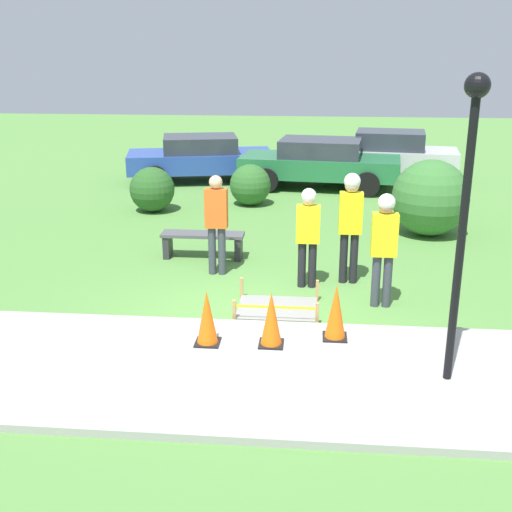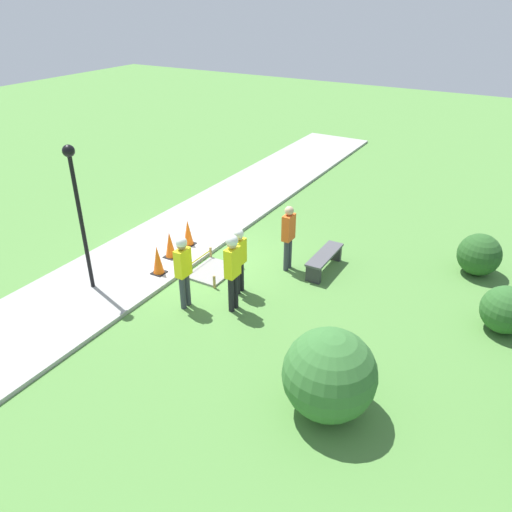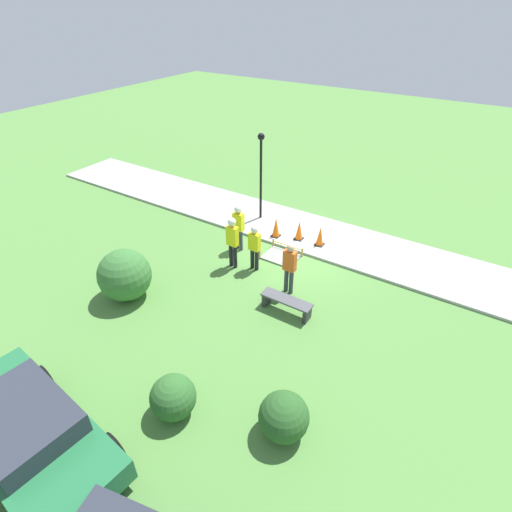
% 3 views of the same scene
% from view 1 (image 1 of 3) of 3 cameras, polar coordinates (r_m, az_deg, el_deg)
% --- Properties ---
extents(ground_plane, '(60.00, 60.00, 0.00)m').
position_cam_1_polar(ground_plane, '(9.67, -0.94, -6.25)').
color(ground_plane, '#51843D').
extents(sidewalk, '(28.00, 3.01, 0.10)m').
position_cam_1_polar(sidewalk, '(8.31, -2.08, -10.23)').
color(sidewalk, '#9E9E99').
rests_on(sidewalk, ground_plane).
extents(wet_concrete_patch, '(1.30, 1.03, 0.36)m').
position_cam_1_polar(wet_concrete_patch, '(10.19, 1.90, -4.71)').
color(wet_concrete_patch, gray).
rests_on(wet_concrete_patch, ground_plane).
extents(traffic_cone_near_patch, '(0.34, 0.34, 0.77)m').
position_cam_1_polar(traffic_cone_near_patch, '(8.78, -4.38, -5.48)').
color(traffic_cone_near_patch, black).
rests_on(traffic_cone_near_patch, sidewalk).
extents(traffic_cone_far_patch, '(0.34, 0.34, 0.77)m').
position_cam_1_polar(traffic_cone_far_patch, '(8.72, 1.37, -5.63)').
color(traffic_cone_far_patch, black).
rests_on(traffic_cone_far_patch, sidewalk).
extents(traffic_cone_sidewalk_edge, '(0.34, 0.34, 0.80)m').
position_cam_1_polar(traffic_cone_sidewalk_edge, '(8.98, 7.10, -4.95)').
color(traffic_cone_sidewalk_edge, black).
rests_on(traffic_cone_sidewalk_edge, sidewalk).
extents(park_bench, '(1.62, 0.44, 0.51)m').
position_cam_1_polar(park_bench, '(12.64, -4.75, 1.36)').
color(park_bench, '#2D2D33').
rests_on(park_bench, ground_plane).
extents(worker_supervisor, '(0.40, 0.27, 1.85)m').
position_cam_1_polar(worker_supervisor, '(10.21, 11.33, 1.43)').
color(worker_supervisor, '#383D47').
rests_on(worker_supervisor, ground_plane).
extents(worker_assistant, '(0.40, 0.25, 1.75)m').
position_cam_1_polar(worker_assistant, '(10.91, 4.64, 2.38)').
color(worker_assistant, black).
rests_on(worker_assistant, ground_plane).
extents(worker_trainee, '(0.40, 0.28, 1.96)m').
position_cam_1_polar(worker_trainee, '(11.16, 8.41, 3.47)').
color(worker_trainee, black).
rests_on(worker_trainee, ground_plane).
extents(bystander_in_orange_shirt, '(0.40, 0.24, 1.83)m').
position_cam_1_polar(bystander_in_orange_shirt, '(11.53, -3.54, 3.34)').
color(bystander_in_orange_shirt, '#383D47').
rests_on(bystander_in_orange_shirt, ground_plane).
extents(lamppost_near, '(0.28, 0.28, 3.64)m').
position_cam_1_polar(lamppost_near, '(7.59, 18.24, 5.90)').
color(lamppost_near, black).
rests_on(lamppost_near, sidewalk).
extents(parked_car_silver, '(4.30, 2.35, 1.49)m').
position_cam_1_polar(parked_car_silver, '(20.64, 11.77, 8.82)').
color(parked_car_silver, '#BCBCC1').
rests_on(parked_car_silver, ground_plane).
extents(parked_car_blue, '(4.67, 2.74, 1.39)m').
position_cam_1_polar(parked_car_blue, '(19.96, -4.96, 8.73)').
color(parked_car_blue, '#28479E').
rests_on(parked_car_blue, ground_plane).
extents(parked_car_green, '(4.76, 2.50, 1.43)m').
position_cam_1_polar(parked_car_green, '(19.01, 5.71, 8.30)').
color(parked_car_green, '#236B3D').
rests_on(parked_car_green, ground_plane).
extents(shrub_rounded_near, '(1.67, 1.67, 1.67)m').
position_cam_1_polar(shrub_rounded_near, '(14.56, 15.23, 5.01)').
color(shrub_rounded_near, '#387033').
rests_on(shrub_rounded_near, ground_plane).
extents(shrub_rounded_mid, '(1.13, 1.13, 1.13)m').
position_cam_1_polar(shrub_rounded_mid, '(16.38, -9.22, 5.86)').
color(shrub_rounded_mid, '#285623').
rests_on(shrub_rounded_mid, ground_plane).
extents(shrub_rounded_far, '(1.07, 1.07, 1.07)m').
position_cam_1_polar(shrub_rounded_far, '(16.85, -0.52, 6.34)').
color(shrub_rounded_far, '#2D6028').
rests_on(shrub_rounded_far, ground_plane).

